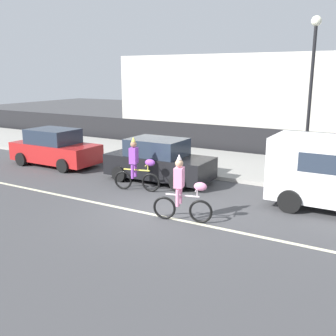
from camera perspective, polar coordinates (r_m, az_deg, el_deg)
ground_plane at (r=12.06m, az=-0.96°, el=-6.05°), size 80.00×80.00×0.00m
road_centre_line at (r=11.66m, az=-2.23°, el=-6.74°), size 36.00×0.14×0.01m
sidewalk_curb at (r=17.71m, az=9.96°, el=0.40°), size 60.00×5.00×0.15m
fence_line at (r=20.28m, az=12.89°, el=3.74°), size 40.00×0.08×1.40m
building_backdrop at (r=28.00m, az=22.83°, el=9.64°), size 28.00×8.00×5.25m
parade_cyclist_purple at (r=13.79m, az=-4.53°, el=0.08°), size 1.69×0.57×1.92m
parade_cyclist_pink at (r=10.90m, az=2.18°, el=-3.56°), size 1.69×0.58×1.92m
parked_car_red at (r=18.35m, az=-16.08°, el=2.78°), size 4.10×1.92×1.64m
parked_car_black at (r=15.03m, az=-1.36°, el=1.01°), size 4.10×1.92×1.64m
street_lamp_post at (r=15.41m, az=20.16°, el=12.54°), size 0.36×0.36×5.86m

